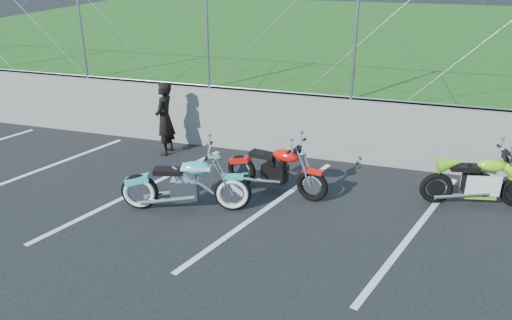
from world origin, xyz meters
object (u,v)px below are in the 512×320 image
(naked_orange, at_px, (277,171))
(sportbike_green, at_px, (479,182))
(person_standing, at_px, (165,119))
(cruiser_turquoise, at_px, (187,186))

(naked_orange, height_order, sportbike_green, naked_orange)
(naked_orange, bearing_deg, sportbike_green, 20.50)
(naked_orange, bearing_deg, person_standing, 168.68)
(person_standing, bearing_deg, naked_orange, 63.40)
(naked_orange, distance_m, sportbike_green, 3.41)
(naked_orange, xyz_separation_m, sportbike_green, (3.37, 0.55, -0.00))
(naked_orange, distance_m, person_standing, 2.98)
(person_standing, bearing_deg, sportbike_green, 80.48)
(cruiser_turquoise, bearing_deg, sportbike_green, 3.82)
(cruiser_turquoise, height_order, person_standing, person_standing)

